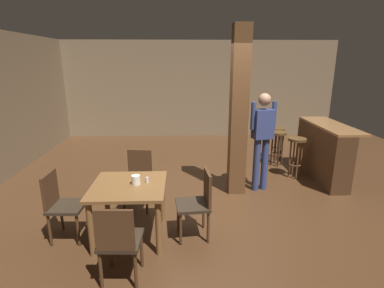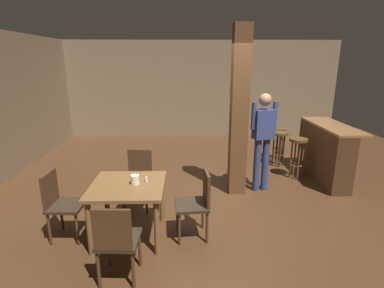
{
  "view_description": "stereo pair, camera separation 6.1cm",
  "coord_description": "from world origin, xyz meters",
  "px_view_note": "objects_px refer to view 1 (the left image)",
  "views": [
    {
      "loc": [
        -0.57,
        -4.51,
        2.25
      ],
      "look_at": [
        -0.4,
        -0.03,
        0.99
      ],
      "focal_mm": 28.0,
      "sensor_mm": 36.0,
      "label": 1
    },
    {
      "loc": [
        -0.5,
        -4.51,
        2.25
      ],
      "look_at": [
        -0.4,
        -0.03,
        0.99
      ],
      "focal_mm": 28.0,
      "sensor_mm": 36.0,
      "label": 2
    }
  ],
  "objects_px": {
    "chair_north": "(139,176)",
    "bar_counter": "(323,151)",
    "bar_stool_mid": "(278,140)",
    "chair_south": "(119,240)",
    "chair_west": "(61,202)",
    "dining_table": "(129,194)",
    "salt_shaker": "(147,180)",
    "bar_stool_near": "(296,148)",
    "chair_east": "(198,201)",
    "napkin_cup": "(136,180)",
    "bar_stool_far": "(277,136)",
    "standing_person": "(262,135)"
  },
  "relations": [
    {
      "from": "chair_east",
      "to": "bar_stool_near",
      "type": "bearing_deg",
      "value": 44.5
    },
    {
      "from": "salt_shaker",
      "to": "bar_stool_near",
      "type": "xyz_separation_m",
      "value": [
        2.67,
        1.91,
        -0.18
      ]
    },
    {
      "from": "bar_stool_mid",
      "to": "chair_south",
      "type": "bearing_deg",
      "value": -127.7
    },
    {
      "from": "standing_person",
      "to": "bar_stool_mid",
      "type": "distance_m",
      "value": 1.52
    },
    {
      "from": "bar_stool_mid",
      "to": "bar_stool_far",
      "type": "distance_m",
      "value": 0.43
    },
    {
      "from": "chair_south",
      "to": "salt_shaker",
      "type": "distance_m",
      "value": 0.97
    },
    {
      "from": "napkin_cup",
      "to": "standing_person",
      "type": "relative_size",
      "value": 0.07
    },
    {
      "from": "chair_south",
      "to": "bar_stool_mid",
      "type": "relative_size",
      "value": 1.18
    },
    {
      "from": "chair_south",
      "to": "chair_north",
      "type": "xyz_separation_m",
      "value": [
        -0.03,
        1.71,
        0.0
      ]
    },
    {
      "from": "bar_stool_near",
      "to": "bar_stool_mid",
      "type": "xyz_separation_m",
      "value": [
        -0.14,
        0.72,
        -0.03
      ]
    },
    {
      "from": "chair_west",
      "to": "bar_stool_mid",
      "type": "bearing_deg",
      "value": 36.52
    },
    {
      "from": "chair_west",
      "to": "standing_person",
      "type": "xyz_separation_m",
      "value": [
        2.93,
        1.42,
        0.5
      ]
    },
    {
      "from": "chair_south",
      "to": "standing_person",
      "type": "xyz_separation_m",
      "value": [
        2.03,
        2.27,
        0.5
      ]
    },
    {
      "from": "chair_south",
      "to": "standing_person",
      "type": "distance_m",
      "value": 3.09
    },
    {
      "from": "dining_table",
      "to": "standing_person",
      "type": "xyz_separation_m",
      "value": [
        2.06,
        1.42,
        0.39
      ]
    },
    {
      "from": "chair_west",
      "to": "bar_counter",
      "type": "bearing_deg",
      "value": 24.31
    },
    {
      "from": "bar_stool_far",
      "to": "dining_table",
      "type": "bearing_deg",
      "value": -132.89
    },
    {
      "from": "chair_south",
      "to": "chair_north",
      "type": "bearing_deg",
      "value": 91.01
    },
    {
      "from": "bar_stool_mid",
      "to": "bar_stool_far",
      "type": "bearing_deg",
      "value": 74.05
    },
    {
      "from": "dining_table",
      "to": "bar_stool_far",
      "type": "height_order",
      "value": "bar_stool_far"
    },
    {
      "from": "salt_shaker",
      "to": "chair_east",
      "type": "bearing_deg",
      "value": -6.14
    },
    {
      "from": "chair_east",
      "to": "napkin_cup",
      "type": "relative_size",
      "value": 7.67
    },
    {
      "from": "bar_stool_far",
      "to": "napkin_cup",
      "type": "bearing_deg",
      "value": -132.07
    },
    {
      "from": "bar_stool_mid",
      "to": "salt_shaker",
      "type": "bearing_deg",
      "value": -133.91
    },
    {
      "from": "standing_person",
      "to": "bar_counter",
      "type": "height_order",
      "value": "standing_person"
    },
    {
      "from": "dining_table",
      "to": "napkin_cup",
      "type": "bearing_deg",
      "value": 8.19
    },
    {
      "from": "dining_table",
      "to": "salt_shaker",
      "type": "xyz_separation_m",
      "value": [
        0.23,
        0.06,
        0.16
      ]
    },
    {
      "from": "chair_west",
      "to": "salt_shaker",
      "type": "xyz_separation_m",
      "value": [
        1.1,
        0.06,
        0.27
      ]
    },
    {
      "from": "chair_north",
      "to": "chair_east",
      "type": "bearing_deg",
      "value": -44.64
    },
    {
      "from": "chair_north",
      "to": "bar_stool_mid",
      "type": "height_order",
      "value": "chair_north"
    },
    {
      "from": "chair_north",
      "to": "bar_counter",
      "type": "height_order",
      "value": "bar_counter"
    },
    {
      "from": "chair_south",
      "to": "chair_east",
      "type": "height_order",
      "value": "same"
    },
    {
      "from": "dining_table",
      "to": "bar_stool_mid",
      "type": "height_order",
      "value": "bar_stool_mid"
    },
    {
      "from": "salt_shaker",
      "to": "bar_stool_far",
      "type": "bearing_deg",
      "value": 48.92
    },
    {
      "from": "bar_stool_near",
      "to": "bar_stool_mid",
      "type": "bearing_deg",
      "value": 100.86
    },
    {
      "from": "standing_person",
      "to": "bar_counter",
      "type": "bearing_deg",
      "value": 20.77
    },
    {
      "from": "salt_shaker",
      "to": "bar_stool_far",
      "type": "xyz_separation_m",
      "value": [
        2.65,
        3.04,
        -0.22
      ]
    },
    {
      "from": "chair_east",
      "to": "bar_stool_far",
      "type": "relative_size",
      "value": 1.19
    },
    {
      "from": "dining_table",
      "to": "salt_shaker",
      "type": "bearing_deg",
      "value": 14.65
    },
    {
      "from": "chair_east",
      "to": "salt_shaker",
      "type": "height_order",
      "value": "chair_east"
    },
    {
      "from": "dining_table",
      "to": "chair_north",
      "type": "bearing_deg",
      "value": 90.08
    },
    {
      "from": "bar_counter",
      "to": "salt_shaker",
      "type": "bearing_deg",
      "value": -149.46
    },
    {
      "from": "chair_north",
      "to": "bar_counter",
      "type": "xyz_separation_m",
      "value": [
        3.4,
        1.07,
        0.04
      ]
    },
    {
      "from": "napkin_cup",
      "to": "bar_counter",
      "type": "bearing_deg",
      "value": 30.1
    },
    {
      "from": "dining_table",
      "to": "chair_south",
      "type": "relative_size",
      "value": 1.04
    },
    {
      "from": "dining_table",
      "to": "napkin_cup",
      "type": "height_order",
      "value": "napkin_cup"
    },
    {
      "from": "salt_shaker",
      "to": "dining_table",
      "type": "bearing_deg",
      "value": -165.35
    },
    {
      "from": "standing_person",
      "to": "bar_counter",
      "type": "xyz_separation_m",
      "value": [
        1.34,
        0.51,
        -0.46
      ]
    },
    {
      "from": "dining_table",
      "to": "chair_east",
      "type": "relative_size",
      "value": 1.04
    },
    {
      "from": "napkin_cup",
      "to": "bar_stool_far",
      "type": "height_order",
      "value": "napkin_cup"
    }
  ]
}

